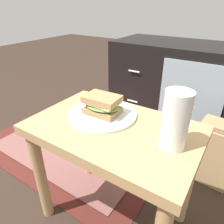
{
  "coord_description": "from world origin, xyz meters",
  "views": [
    {
      "loc": [
        0.31,
        -0.49,
        0.82
      ],
      "look_at": [
        -0.01,
        0.0,
        0.51
      ],
      "focal_mm": 33.08,
      "sensor_mm": 36.0,
      "label": 1
    }
  ],
  "objects_px": {
    "plate": "(102,114)",
    "sandwich_front": "(102,105)",
    "tv_cabinet": "(181,85)",
    "beer_glass": "(175,122)",
    "paper_bag": "(215,152)"
  },
  "relations": [
    {
      "from": "beer_glass",
      "to": "paper_bag",
      "type": "xyz_separation_m",
      "value": [
        0.11,
        0.47,
        -0.38
      ]
    },
    {
      "from": "tv_cabinet",
      "to": "sandwich_front",
      "type": "height_order",
      "value": "tv_cabinet"
    },
    {
      "from": "beer_glass",
      "to": "paper_bag",
      "type": "bearing_deg",
      "value": 77.31
    },
    {
      "from": "tv_cabinet",
      "to": "paper_bag",
      "type": "relative_size",
      "value": 2.92
    },
    {
      "from": "plate",
      "to": "sandwich_front",
      "type": "relative_size",
      "value": 1.84
    },
    {
      "from": "tv_cabinet",
      "to": "sandwich_front",
      "type": "xyz_separation_m",
      "value": [
        -0.04,
        -0.91,
        0.21
      ]
    },
    {
      "from": "beer_glass",
      "to": "paper_bag",
      "type": "distance_m",
      "value": 0.61
    },
    {
      "from": "plate",
      "to": "beer_glass",
      "type": "relative_size",
      "value": 1.46
    },
    {
      "from": "plate",
      "to": "sandwich_front",
      "type": "height_order",
      "value": "sandwich_front"
    },
    {
      "from": "paper_bag",
      "to": "beer_glass",
      "type": "bearing_deg",
      "value": -102.69
    },
    {
      "from": "sandwich_front",
      "to": "beer_glass",
      "type": "relative_size",
      "value": 0.79
    },
    {
      "from": "plate",
      "to": "paper_bag",
      "type": "height_order",
      "value": "plate"
    },
    {
      "from": "tv_cabinet",
      "to": "plate",
      "type": "distance_m",
      "value": 0.93
    },
    {
      "from": "sandwich_front",
      "to": "paper_bag",
      "type": "relative_size",
      "value": 0.41
    },
    {
      "from": "tv_cabinet",
      "to": "plate",
      "type": "bearing_deg",
      "value": -92.3
    }
  ]
}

